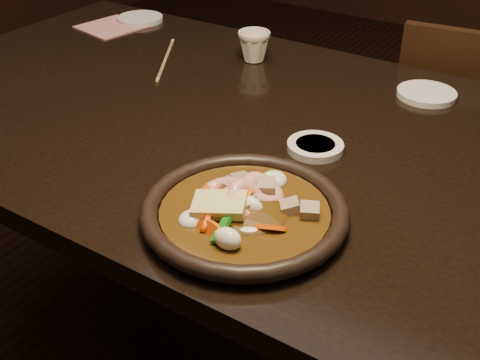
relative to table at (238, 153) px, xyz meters
The scene contains 10 objects.
table is the anchor object (origin of this frame).
chair 0.73m from the table, 62.39° to the left, with size 0.44×0.44×0.84m.
plate 0.35m from the table, 55.04° to the right, with size 0.31×0.31×0.03m.
stirfry 0.35m from the table, 55.30° to the right, with size 0.20×0.21×0.07m.
soy_dish 0.20m from the table, ahead, with size 0.10×0.10×0.01m, color silver.
saucer_left 0.68m from the table, 147.68° to the left, with size 0.13×0.13×0.01m, color silver.
saucer_right 0.42m from the table, 48.02° to the left, with size 0.12×0.12×0.01m, color silver.
tea_cup 0.33m from the table, 116.52° to the left, with size 0.08×0.07×0.08m, color beige.
chopsticks 0.36m from the table, 152.75° to the left, with size 0.14×0.23×0.01m.
napkin 0.66m from the table, 155.56° to the left, with size 0.15×0.15×0.00m, color #B06C6D.
Camera 1 is at (0.58, -0.88, 1.28)m, focal length 45.00 mm.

